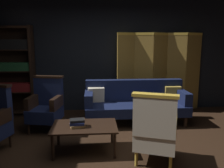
{
  "coord_description": "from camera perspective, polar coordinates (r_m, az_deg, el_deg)",
  "views": [
    {
      "loc": [
        -0.31,
        -3.27,
        1.72
      ],
      "look_at": [
        0.0,
        0.8,
        0.95
      ],
      "focal_mm": 37.35,
      "sensor_mm": 36.0,
      "label": 1
    }
  ],
  "objects": [
    {
      "name": "book_navy_cloth",
      "position": [
        3.62,
        -8.51,
        -9.41
      ],
      "size": [
        0.23,
        0.18,
        0.04
      ],
      "primitive_type": "cube",
      "rotation": [
        0.0,
        0.0,
        0.05
      ],
      "color": "navy",
      "rests_on": "book_tan_leather"
    },
    {
      "name": "velvet_couch",
      "position": [
        4.97,
        5.77,
        -4.19
      ],
      "size": [
        2.12,
        0.78,
        0.88
      ],
      "color": "black",
      "rests_on": "ground_plane"
    },
    {
      "name": "ground_plane",
      "position": [
        3.71,
        0.99,
        -16.94
      ],
      "size": [
        10.0,
        10.0,
        0.0
      ],
      "primitive_type": "plane",
      "color": "black"
    },
    {
      "name": "folding_screen",
      "position": [
        5.79,
        11.61,
        3.15
      ],
      "size": [
        2.11,
        0.26,
        1.9
      ],
      "color": "olive",
      "rests_on": "ground_plane"
    },
    {
      "name": "armchair_wing_left",
      "position": [
        4.66,
        -15.85,
        -5.05
      ],
      "size": [
        0.68,
        0.68,
        1.04
      ],
      "color": "black",
      "rests_on": "ground_plane"
    },
    {
      "name": "back_wall",
      "position": [
        5.74,
        -1.28,
        7.46
      ],
      "size": [
        7.2,
        0.1,
        2.8
      ],
      "primitive_type": "cube",
      "color": "black",
      "rests_on": "ground_plane"
    },
    {
      "name": "book_black_cloth",
      "position": [
        3.61,
        -8.53,
        -8.83
      ],
      "size": [
        0.24,
        0.17,
        0.04
      ],
      "primitive_type": "cube",
      "rotation": [
        0.0,
        0.0,
        0.12
      ],
      "color": "black",
      "rests_on": "book_navy_cloth"
    },
    {
      "name": "book_tan_leather",
      "position": [
        3.64,
        -8.49,
        -10.01
      ],
      "size": [
        0.24,
        0.21,
        0.04
      ],
      "primitive_type": "cube",
      "rotation": [
        0.0,
        0.0,
        0.24
      ],
      "color": "#9E7A47",
      "rests_on": "coffee_table"
    },
    {
      "name": "coffee_table",
      "position": [
        3.7,
        -6.74,
        -10.73
      ],
      "size": [
        1.0,
        0.64,
        0.42
      ],
      "color": "black",
      "rests_on": "ground_plane"
    },
    {
      "name": "bookshelf",
      "position": [
        5.8,
        -22.87,
        3.5
      ],
      "size": [
        0.9,
        0.32,
        2.05
      ],
      "color": "black",
      "rests_on": "ground_plane"
    },
    {
      "name": "armchair_gilt_accent",
      "position": [
        3.36,
        10.52,
        -10.97
      ],
      "size": [
        0.74,
        0.74,
        1.04
      ],
      "color": "gold",
      "rests_on": "ground_plane"
    }
  ]
}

